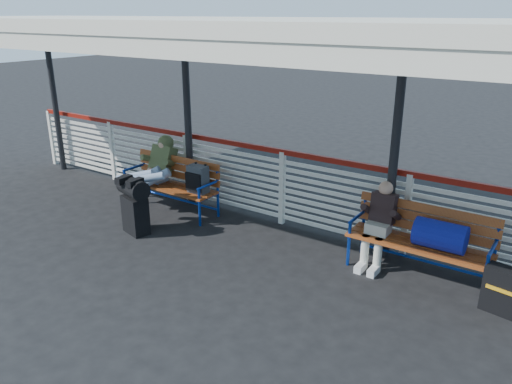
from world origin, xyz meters
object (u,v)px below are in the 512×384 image
Objects in this scene: traveler_man at (150,173)px; suitcase_side at (502,290)px; bench_left at (180,179)px; companion_person at (379,223)px; bench_right at (431,235)px; luggage_stack at (134,203)px.

traveler_man is 2.99× the size of suitcase_side.
bench_left is 1.57× the size of companion_person.
traveler_man reaches higher than suitcase_side.
traveler_man reaches higher than companion_person.
suitcase_side is at bearing -10.54° from companion_person.
bench_right is at bearing 0.24° from companion_person.
luggage_stack is 0.50× the size of bench_left.
bench_right is at bearing 1.26° from bench_left.
companion_person is (3.80, 0.43, -0.13)m from traveler_man.
traveler_man reaches higher than bench_left.
luggage_stack is 0.81m from traveler_man.
bench_right is at bearing 29.95° from luggage_stack.
bench_left is at bearing 45.59° from traveler_man.
bench_right is (4.15, 0.09, 0.01)m from bench_left.
suitcase_side is at bearing 1.45° from traveler_man.
companion_person is at bearing 6.52° from traveler_man.
bench_left is at bearing 105.11° from luggage_stack.
companion_person is (-0.69, -0.00, -0.01)m from bench_right.
companion_person reaches higher than suitcase_side.
companion_person reaches higher than luggage_stack.
traveler_man is at bearing -168.94° from suitcase_side.
traveler_man is 1.43× the size of companion_person.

